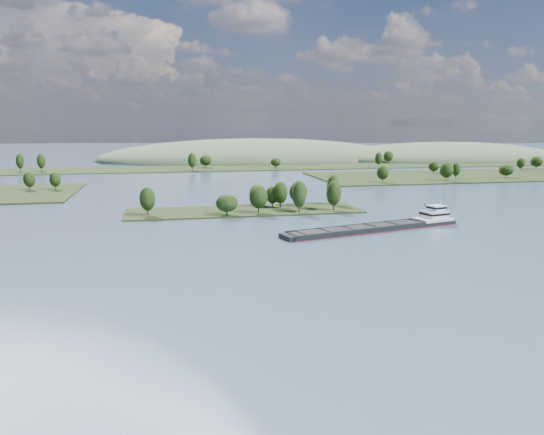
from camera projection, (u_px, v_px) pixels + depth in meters
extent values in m
plane|color=#3C5369|center=(273.00, 241.00, 169.75)|extent=(1800.00, 1800.00, 0.00)
cube|color=black|center=(244.00, 211.00, 227.57)|extent=(100.00, 30.00, 1.20)
cylinder|color=black|center=(299.00, 207.00, 220.82)|extent=(0.50, 0.50, 4.38)
ellipsoid|color=black|center=(299.00, 194.00, 219.84)|extent=(6.05, 6.05, 11.27)
cylinder|color=black|center=(257.00, 202.00, 239.78)|extent=(0.50, 0.50, 3.14)
ellipsoid|color=black|center=(257.00, 193.00, 239.08)|extent=(7.59, 7.59, 8.07)
cylinder|color=black|center=(259.00, 208.00, 220.21)|extent=(0.50, 0.50, 3.73)
ellipsoid|color=black|center=(259.00, 197.00, 219.38)|extent=(7.77, 7.77, 9.60)
cylinder|color=black|center=(272.00, 204.00, 235.32)|extent=(0.50, 0.50, 3.06)
ellipsoid|color=black|center=(272.00, 195.00, 234.64)|extent=(5.97, 5.97, 7.86)
cylinder|color=black|center=(227.00, 212.00, 214.57)|extent=(0.50, 0.50, 2.82)
ellipsoid|color=black|center=(227.00, 203.00, 213.94)|extent=(9.06, 9.06, 7.26)
cylinder|color=black|center=(148.00, 211.00, 214.08)|extent=(0.50, 0.50, 3.80)
ellipsoid|color=black|center=(147.00, 199.00, 213.23)|extent=(6.25, 6.25, 9.78)
cylinder|color=black|center=(280.00, 203.00, 233.67)|extent=(0.50, 0.50, 3.77)
ellipsoid|color=black|center=(280.00, 193.00, 232.83)|extent=(6.48, 6.48, 9.68)
cylinder|color=black|center=(333.00, 200.00, 242.79)|extent=(0.50, 0.50, 4.47)
ellipsoid|color=black|center=(333.00, 187.00, 241.79)|extent=(5.84, 5.84, 11.49)
cylinder|color=black|center=(334.00, 205.00, 226.37)|extent=(0.50, 0.50, 4.17)
ellipsoid|color=black|center=(334.00, 193.00, 225.43)|extent=(6.40, 6.40, 10.73)
cylinder|color=black|center=(298.00, 202.00, 237.83)|extent=(0.50, 0.50, 3.63)
ellipsoid|color=black|center=(298.00, 192.00, 237.01)|extent=(8.21, 8.21, 9.33)
cylinder|color=black|center=(56.00, 187.00, 295.71)|extent=(0.50, 0.50, 3.25)
ellipsoid|color=black|center=(55.00, 179.00, 294.99)|extent=(6.26, 6.26, 8.35)
cylinder|color=black|center=(30.00, 187.00, 293.46)|extent=(0.50, 0.50, 3.31)
ellipsoid|color=black|center=(29.00, 179.00, 292.72)|extent=(6.36, 6.36, 8.52)
cube|color=black|center=(528.00, 175.00, 389.45)|extent=(320.00, 90.00, 1.60)
cylinder|color=black|center=(383.00, 180.00, 331.29)|extent=(0.50, 0.50, 3.53)
ellipsoid|color=black|center=(383.00, 172.00, 330.50)|extent=(7.41, 7.41, 9.07)
cylinder|color=black|center=(536.00, 167.00, 428.02)|extent=(0.50, 0.50, 3.40)
ellipsoid|color=black|center=(537.00, 162.00, 427.26)|extent=(9.31, 9.31, 8.74)
cylinder|color=black|center=(506.00, 175.00, 359.89)|extent=(0.50, 0.50, 3.02)
ellipsoid|color=black|center=(506.00, 170.00, 359.21)|extent=(9.71, 9.71, 7.76)
cylinder|color=black|center=(446.00, 178.00, 341.05)|extent=(0.50, 0.50, 3.89)
ellipsoid|color=black|center=(447.00, 170.00, 340.18)|extent=(8.66, 8.66, 10.00)
cylinder|color=black|center=(456.00, 176.00, 354.14)|extent=(0.50, 0.50, 3.55)
ellipsoid|color=black|center=(456.00, 169.00, 353.35)|extent=(5.58, 5.58, 9.12)
cylinder|color=black|center=(434.00, 171.00, 392.42)|extent=(0.50, 0.50, 2.94)
ellipsoid|color=black|center=(434.00, 166.00, 391.77)|extent=(7.85, 7.85, 7.56)
cylinder|color=black|center=(520.00, 168.00, 419.07)|extent=(0.50, 0.50, 3.12)
ellipsoid|color=black|center=(521.00, 163.00, 418.37)|extent=(6.42, 6.42, 8.02)
cube|color=black|center=(204.00, 169.00, 439.58)|extent=(900.00, 60.00, 1.20)
cylinder|color=black|center=(20.00, 169.00, 408.00)|extent=(0.50, 0.50, 4.45)
ellipsoid|color=black|center=(20.00, 161.00, 407.01)|extent=(5.78, 5.78, 11.45)
cylinder|color=black|center=(378.00, 164.00, 450.89)|extent=(0.50, 0.50, 4.11)
ellipsoid|color=black|center=(379.00, 158.00, 449.98)|extent=(6.20, 6.20, 10.56)
cylinder|color=black|center=(206.00, 166.00, 443.97)|extent=(0.50, 0.50, 3.41)
ellipsoid|color=black|center=(206.00, 160.00, 443.21)|extent=(9.90, 9.90, 8.78)
cylinder|color=black|center=(388.00, 161.00, 488.84)|extent=(0.50, 0.50, 3.87)
ellipsoid|color=black|center=(388.00, 156.00, 487.97)|extent=(8.99, 8.99, 9.95)
cylinder|color=black|center=(42.00, 168.00, 410.26)|extent=(0.50, 0.50, 4.48)
ellipsoid|color=black|center=(41.00, 161.00, 409.26)|extent=(6.27, 6.27, 11.53)
cylinder|color=black|center=(276.00, 166.00, 439.76)|extent=(0.50, 0.50, 2.76)
ellipsoid|color=black|center=(276.00, 162.00, 439.14)|extent=(8.64, 8.64, 7.09)
cylinder|color=black|center=(192.00, 167.00, 417.81)|extent=(0.50, 0.50, 4.54)
ellipsoid|color=black|center=(192.00, 160.00, 416.80)|extent=(6.60, 6.60, 11.68)
ellipsoid|color=#485B3E|center=(445.00, 159.00, 559.31)|extent=(260.00, 140.00, 36.00)
ellipsoid|color=#485B3E|center=(254.00, 160.00, 548.01)|extent=(320.00, 160.00, 44.00)
cube|color=black|center=(374.00, 229.00, 187.31)|extent=(68.94, 25.83, 1.90)
cube|color=maroon|center=(374.00, 230.00, 187.38)|extent=(69.15, 26.04, 0.22)
cube|color=black|center=(352.00, 225.00, 187.80)|extent=(51.82, 13.88, 0.69)
cube|color=black|center=(366.00, 230.00, 180.35)|extent=(51.82, 13.88, 0.69)
cube|color=black|center=(359.00, 228.00, 184.10)|extent=(52.03, 20.62, 0.26)
cube|color=black|center=(312.00, 232.00, 175.73)|extent=(9.30, 8.81, 0.30)
cube|color=black|center=(336.00, 230.00, 179.89)|extent=(9.30, 8.81, 0.30)
cube|color=black|center=(359.00, 227.00, 184.05)|extent=(9.30, 8.81, 0.30)
cube|color=black|center=(380.00, 225.00, 188.21)|extent=(9.30, 8.81, 0.30)
cube|color=black|center=(402.00, 223.00, 192.37)|extent=(9.30, 8.81, 0.30)
cube|color=black|center=(287.00, 238.00, 171.93)|extent=(4.47, 8.17, 1.73)
cylinder|color=black|center=(290.00, 234.00, 172.09)|extent=(0.25, 0.25, 1.90)
cube|color=white|center=(432.00, 219.00, 198.78)|extent=(15.45, 11.51, 1.04)
cube|color=white|center=(434.00, 214.00, 198.86)|extent=(10.09, 8.86, 2.59)
cube|color=black|center=(434.00, 213.00, 198.80)|extent=(10.30, 9.07, 0.78)
cube|color=white|center=(436.00, 208.00, 198.84)|extent=(6.32, 6.32, 1.90)
cube|color=black|center=(436.00, 207.00, 198.78)|extent=(6.53, 6.53, 0.69)
cube|color=white|center=(436.00, 206.00, 198.66)|extent=(6.74, 6.74, 0.17)
cylinder|color=white|center=(441.00, 202.00, 199.43)|extent=(0.21, 0.21, 2.24)
cylinder|color=black|center=(425.00, 205.00, 199.40)|extent=(0.53, 0.53, 1.04)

